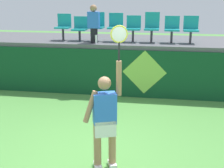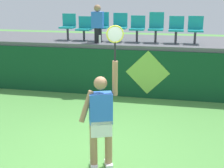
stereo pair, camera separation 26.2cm
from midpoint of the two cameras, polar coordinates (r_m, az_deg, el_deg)
The scene contains 15 objects.
ground_plane at distance 6.12m, azimuth -2.89°, elevation -12.77°, with size 40.00×40.00×0.00m, color #519342.
court_back_wall at distance 9.33m, azimuth 2.98°, elevation 2.00°, with size 11.59×0.20×1.40m, color #0F4223.
spectator_platform at distance 10.43m, azimuth 4.16°, elevation 7.69°, with size 11.59×2.65×0.12m, color #56565B.
tennis_player at distance 5.36m, azimuth -0.55°, elevation -6.12°, with size 0.72×0.38×2.46m.
water_bottle at distance 9.40m, azimuth -1.40°, elevation 8.01°, with size 0.06×0.06×0.26m, color white.
stadium_chair_0 at distance 10.33m, azimuth -7.16°, elevation 10.47°, with size 0.44×0.42×0.82m.
stadium_chair_1 at distance 10.17m, azimuth -4.23°, elevation 10.15°, with size 0.44×0.42×0.74m.
stadium_chair_2 at distance 10.03m, azimuth -1.20°, elevation 10.60°, with size 0.44×0.42×0.88m.
stadium_chair_3 at distance 9.91m, azimuth 2.16°, elevation 10.49°, with size 0.44×0.42×0.86m.
stadium_chair_4 at distance 9.83m, azimuth 5.37°, elevation 10.15°, with size 0.44×0.42×0.79m.
stadium_chair_5 at distance 9.79m, azimuth 8.72°, elevation 10.26°, with size 0.44×0.42×0.90m.
stadium_chair_6 at distance 9.77m, azimuth 12.25°, elevation 9.82°, with size 0.44×0.42×0.79m.
stadium_chair_7 at distance 9.79m, azimuth 15.54°, elevation 9.63°, with size 0.44×0.42×0.80m.
spectator_0 at distance 9.59m, azimuth -1.82°, elevation 10.93°, with size 0.34×0.20×1.12m.
wall_signage_mount at distance 9.35m, azimuth 7.08°, elevation -2.53°, with size 1.27×0.01×1.41m.
Camera 2 is at (1.54, -5.16, 2.93)m, focal length 50.82 mm.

